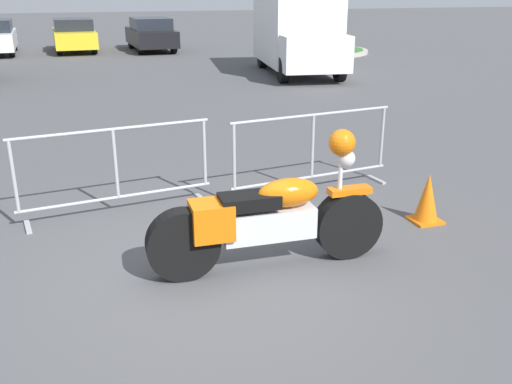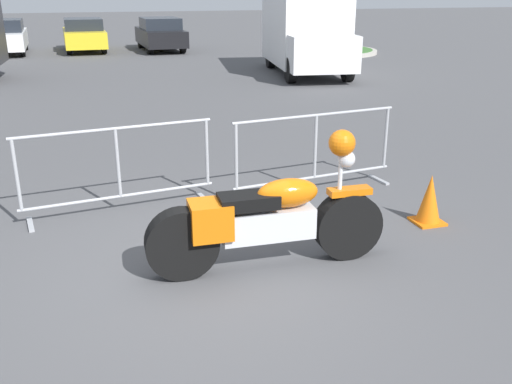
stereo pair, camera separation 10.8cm
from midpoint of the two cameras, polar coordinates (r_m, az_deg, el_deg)
The scene contains 10 objects.
ground_plane at distance 5.56m, azimuth -4.77°, elevation -8.49°, with size 120.00×120.00×0.00m, color #4C4C4F.
motorcycle at distance 5.52m, azimuth 0.71°, elevation -2.67°, with size 2.39×0.36×1.35m.
crowd_barrier_near at distance 7.07m, azimuth -14.26°, elevation 2.20°, with size 2.36×0.73×1.07m.
crowd_barrier_far at distance 7.64m, azimuth 5.25°, elevation 4.05°, with size 2.36×0.73×1.07m.
delivery_van at distance 18.53m, azimuth 3.97°, elevation 15.58°, with size 2.63×5.22×2.31m.
parked_car_yellow at distance 25.98m, azimuth -17.86°, elevation 14.72°, with size 1.74×4.03×1.35m.
parked_car_black at distance 25.55m, azimuth -10.58°, elevation 15.26°, with size 1.76×4.07×1.36m.
pedestrian at distance 20.71m, azimuth 6.28°, elevation 15.08°, with size 0.48×0.48×1.69m.
planter_island at distance 24.96m, azimuth 5.22°, elevation 14.50°, with size 4.59×4.59×1.18m.
traffic_cone at distance 6.96m, azimuth 16.34°, elevation -0.63°, with size 0.34×0.34×0.59m.
Camera 1 is at (-1.11, -4.75, 2.64)m, focal length 40.00 mm.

